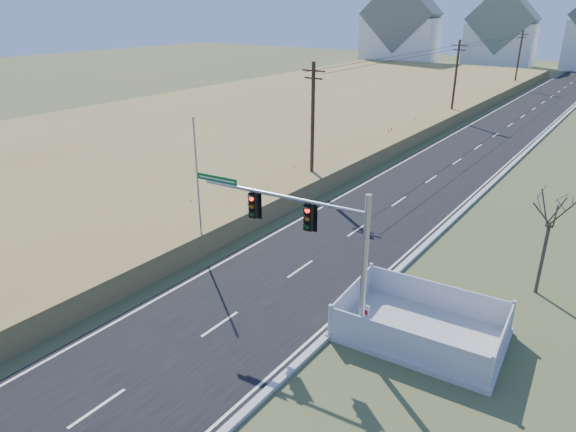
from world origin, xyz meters
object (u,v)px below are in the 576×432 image
Objects in this scene: fence_enclosure at (420,330)px; bare_tree at (553,208)px; traffic_signal_mast at (321,244)px; open_sign at (364,311)px; flagpole at (199,203)px.

fence_enclosure is 8.18m from bare_tree.
traffic_signal_mast is at bearing -153.15° from fence_enclosure.
fence_enclosure is at bearing 14.17° from open_sign.
bare_tree reaches higher than open_sign.
open_sign is 0.09× the size of flagpole.
fence_enclosure is at bearing 26.06° from traffic_signal_mast.
flagpole reaches higher than open_sign.
traffic_signal_mast reaches higher than open_sign.
flagpole is (-8.89, 2.33, -0.99)m from traffic_signal_mast.
bare_tree reaches higher than fence_enclosure.
open_sign is at bearing -130.03° from bare_tree.
flagpole is (-12.41, 0.20, 2.70)m from fence_enclosure.
open_sign is at bearing 179.43° from fence_enclosure.
open_sign is 10.28m from flagpole.
traffic_signal_mast is 1.18× the size of fence_enclosure.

